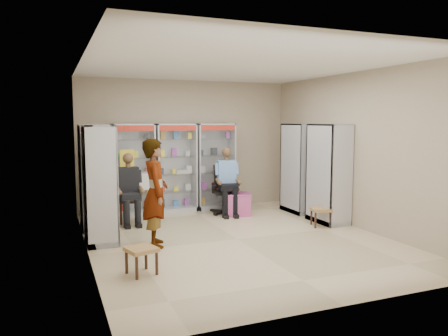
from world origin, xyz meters
name	(u,v)px	position (x,y,z in m)	size (l,w,h in m)	color
floor	(237,239)	(0.00, 0.00, 0.00)	(6.00, 6.00, 0.00)	#C9B38B
room_shell	(238,126)	(0.00, 0.00, 1.97)	(5.02, 6.02, 3.01)	tan
cabinet_back_left	(134,169)	(-1.30, 2.73, 1.00)	(0.90, 0.50, 2.00)	#ACAFB3
cabinet_back_mid	(176,168)	(-0.35, 2.73, 1.00)	(0.90, 0.50, 2.00)	#B7B9BF
cabinet_back_right	(215,166)	(0.60, 2.73, 1.00)	(0.90, 0.50, 2.00)	#A8AAAF
cabinet_right_far	(300,168)	(2.23, 1.60, 1.00)	(0.50, 0.90, 2.00)	#AAACB2
cabinet_right_near	(328,174)	(2.23, 0.50, 1.00)	(0.50, 0.90, 2.00)	#B4B8BC
cabinet_left_far	(94,176)	(-2.23, 1.80, 1.00)	(0.50, 0.90, 2.00)	#A4A7AB
cabinet_left_near	(100,184)	(-2.23, 0.70, 1.00)	(0.50, 0.90, 2.00)	#A0A1A7
wooden_chair	(128,200)	(-1.55, 2.00, 0.47)	(0.42, 0.42, 0.94)	black
seated_customer	(128,190)	(-1.55, 1.95, 0.67)	(0.44, 0.60, 1.34)	black
office_chair	(226,189)	(0.61, 2.06, 0.55)	(0.60, 0.60, 1.09)	black
seated_shopkeeper	(226,183)	(0.61, 2.01, 0.69)	(0.46, 0.63, 1.39)	#6988D0
pink_trunk	(237,204)	(0.79, 1.80, 0.25)	(0.51, 0.49, 0.49)	#B34786
tea_glass	(238,190)	(0.82, 1.83, 0.54)	(0.07, 0.07, 0.10)	#622408
woven_stool_a	(321,217)	(1.90, 0.25, 0.18)	(0.36, 0.36, 0.36)	olive
woven_stool_b	(142,261)	(-1.90, -1.13, 0.19)	(0.37, 0.37, 0.37)	#A88547
standing_man	(155,193)	(-1.41, 0.13, 0.89)	(0.65, 0.43, 1.78)	gray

